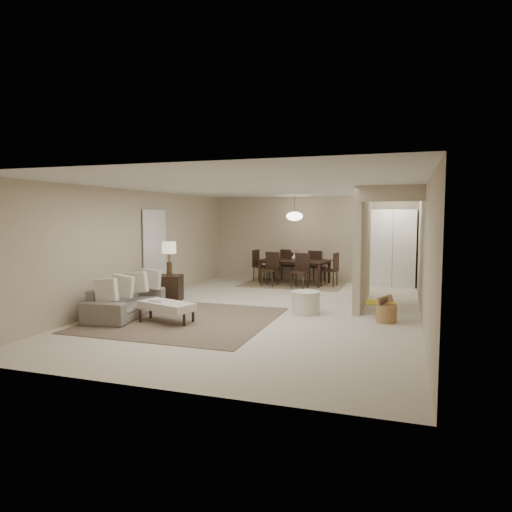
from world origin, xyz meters
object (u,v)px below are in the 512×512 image
(sofa, at_px, (126,300))
(side_table, at_px, (170,288))
(ottoman_bench, at_px, (167,306))
(round_pouf, at_px, (306,303))
(pantry_cabinet, at_px, (393,248))
(dining_table, at_px, (294,272))
(wicker_basket, at_px, (386,314))

(sofa, distance_m, side_table, 1.61)
(ottoman_bench, xyz_separation_m, round_pouf, (2.24, 1.54, -0.08))
(pantry_cabinet, bearing_deg, dining_table, -170.41)
(side_table, bearing_deg, wicker_basket, -7.46)
(side_table, relative_size, wicker_basket, 1.57)
(ottoman_bench, bearing_deg, round_pouf, 52.54)
(wicker_basket, bearing_deg, ottoman_bench, -161.21)
(ottoman_bench, relative_size, side_table, 1.96)
(pantry_cabinet, distance_m, sofa, 7.33)
(side_table, xyz_separation_m, dining_table, (2.09, 3.42, 0.05))
(wicker_basket, height_order, dining_table, dining_table)
(ottoman_bench, height_order, side_table, side_table)
(pantry_cabinet, xyz_separation_m, wicker_basket, (0.03, -4.50, -0.89))
(side_table, distance_m, round_pouf, 3.26)
(ottoman_bench, bearing_deg, pantry_cabinet, 75.09)
(sofa, distance_m, round_pouf, 3.51)
(pantry_cabinet, xyz_separation_m, ottoman_bench, (-3.75, -5.79, -0.75))
(pantry_cabinet, xyz_separation_m, side_table, (-4.75, -3.87, -0.76))
(sofa, height_order, wicker_basket, sofa)
(round_pouf, height_order, wicker_basket, round_pouf)
(sofa, relative_size, dining_table, 1.05)
(side_table, bearing_deg, sofa, -91.77)
(sofa, xyz_separation_m, dining_table, (2.14, 5.04, 0.04))
(round_pouf, distance_m, dining_table, 3.97)
(sofa, distance_m, wicker_basket, 4.93)
(ottoman_bench, distance_m, round_pouf, 2.71)
(wicker_basket, distance_m, dining_table, 4.87)
(round_pouf, bearing_deg, ottoman_bench, -145.50)
(sofa, xyz_separation_m, side_table, (0.05, 1.61, -0.00))
(pantry_cabinet, distance_m, dining_table, 2.79)
(ottoman_bench, height_order, round_pouf, round_pouf)
(side_table, relative_size, dining_table, 0.30)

